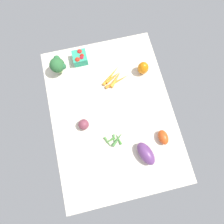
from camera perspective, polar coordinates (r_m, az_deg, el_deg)
tablecloth at (r=132.08cm, az=0.00°, el=-0.36°), size 104.00×76.00×2.00cm
okra_pile at (r=126.63cm, az=0.63°, el=-7.69°), size 8.42×12.98×1.97cm
bell_pepper_orange at (r=138.93cm, az=8.48°, el=11.80°), size 7.54×7.54×9.70cm
roma_tomato at (r=128.49cm, az=13.82°, el=-6.72°), size 9.23×6.11×5.73cm
carrot_bunch at (r=138.31cm, az=0.69°, el=9.19°), size 15.10×19.11×2.71cm
broccoli_head at (r=138.66cm, az=-14.60°, el=12.33°), size 10.51×10.12×13.38cm
berry_basket at (r=144.21cm, az=-8.76°, el=14.48°), size 9.19×9.19×7.70cm
red_onion_near_basket at (r=127.09cm, az=-7.78°, el=-3.39°), size 6.52×6.52×6.52cm
eggplant at (r=124.22cm, az=9.25°, el=-11.15°), size 16.14×11.83×7.68cm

